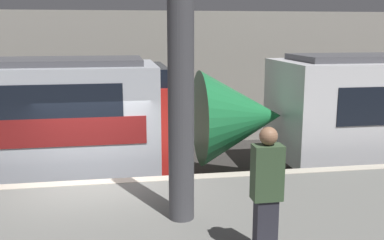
% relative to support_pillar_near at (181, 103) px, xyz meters
% --- Properties ---
extents(ground_plane, '(120.00, 120.00, 0.00)m').
position_rel_support_pillar_near_xyz_m(ground_plane, '(-1.48, 2.10, -2.93)').
color(ground_plane, '#33302D').
extents(station_rear_barrier, '(50.00, 0.15, 4.65)m').
position_rel_support_pillar_near_xyz_m(station_rear_barrier, '(-1.48, 8.97, -0.61)').
color(station_rear_barrier, '#9E998E').
rests_on(station_rear_barrier, ground).
extents(support_pillar_near, '(0.40, 0.40, 3.70)m').
position_rel_support_pillar_near_xyz_m(support_pillar_near, '(0.00, 0.00, 0.00)').
color(support_pillar_near, '#47474C').
rests_on(support_pillar_near, platform).
extents(person_waiting, '(0.38, 0.24, 1.77)m').
position_rel_support_pillar_near_xyz_m(person_waiting, '(0.89, -1.46, -0.91)').
color(person_waiting, '#2D2D38').
rests_on(person_waiting, platform).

